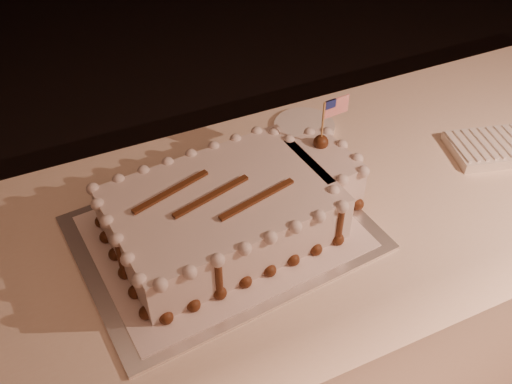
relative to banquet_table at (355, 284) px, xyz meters
name	(u,v)px	position (x,y,z in m)	size (l,w,h in m)	color
banquet_table	(355,284)	(0.00, 0.00, 0.00)	(2.40, 0.80, 0.75)	#FFE2C5
cake_board	(223,233)	(-0.39, 0.00, 0.38)	(0.62, 0.46, 0.01)	white
doily	(223,231)	(-0.39, 0.00, 0.38)	(0.55, 0.42, 0.00)	white
sheet_cake	(235,207)	(-0.36, 0.01, 0.44)	(0.59, 0.37, 0.23)	silver
napkin_stack	(490,148)	(0.35, -0.01, 0.39)	(0.23, 0.19, 0.03)	white
side_plate	(304,126)	(-0.04, 0.28, 0.38)	(0.17, 0.17, 0.01)	white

